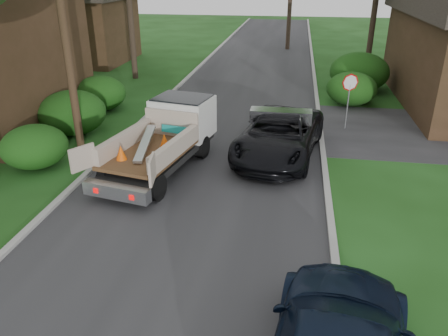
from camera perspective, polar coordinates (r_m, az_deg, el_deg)
The scene contains 14 objects.
ground at distance 12.46m, azimuth -5.31°, elevation -7.27°, with size 120.00×120.00×0.00m, color #193E11.
road at distance 21.43m, azimuth 1.25°, elevation 6.80°, with size 8.00×90.00×0.02m, color #28282B.
curb_left at distance 22.33m, azimuth -9.32°, elevation 7.37°, with size 0.20×90.00×0.12m, color #9E9E99.
curb_right at distance 21.27m, azimuth 12.32°, elevation 6.25°, with size 0.20×90.00×0.12m, color #9E9E99.
stop_sign at distance 19.94m, azimuth 16.06°, elevation 9.79°, with size 0.71×0.32×2.48m.
utility_pole at distance 17.37m, azimuth -20.46°, elevation 18.61°, with size 2.42×1.25×10.00m.
house_left_far at distance 36.28m, azimuth -18.46°, elevation 17.88°, with size 7.56×7.56×6.00m.
hedge_left_a at distance 17.01m, azimuth -23.52°, elevation 2.59°, with size 2.34×2.34×1.53m, color #133C0E.
hedge_left_b at distance 19.94m, azimuth -19.21°, elevation 6.86°, with size 2.86×2.86×1.87m, color #133C0E.
hedge_left_c at distance 23.10m, azimuth -15.91°, elevation 9.37°, with size 2.60×2.60×1.70m, color #133C0E.
hedge_right_a at distance 24.08m, azimuth 16.33°, elevation 9.92°, with size 2.60×2.60×1.70m, color #133C0E.
hedge_right_b at distance 27.02m, azimuth 17.25°, elevation 11.89°, with size 3.38×3.38×2.21m, color #133C0E.
flatbed_truck at distance 15.93m, azimuth -7.02°, elevation 4.76°, with size 3.49×6.15×2.20m.
black_pickup at distance 16.71m, azimuth 7.26°, elevation 4.34°, with size 2.73×5.91×1.64m, color black.
Camera 1 is at (2.82, -10.21, 6.55)m, focal length 35.00 mm.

